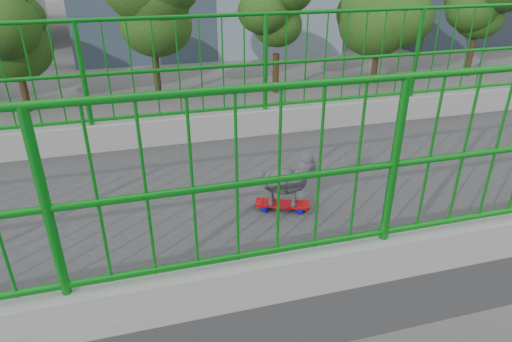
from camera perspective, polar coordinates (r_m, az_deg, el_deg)
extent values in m
cube|color=black|center=(19.05, -21.10, -3.82)|extent=(18.00, 90.00, 0.02)
cylinder|color=black|center=(31.06, -27.41, 9.20)|extent=(0.44, 0.44, 2.73)
ellipsoid|color=#1E3E11|center=(30.43, -28.67, 14.82)|extent=(4.20, 4.20, 3.57)
cylinder|color=black|center=(30.77, -12.47, 11.53)|extent=(0.44, 0.44, 2.87)
ellipsoid|color=#1E3E11|center=(30.11, -13.12, 17.76)|extent=(4.60, 4.60, 3.91)
cylinder|color=black|center=(31.64, 2.52, 12.32)|extent=(0.44, 0.44, 2.66)
ellipsoid|color=#1E3E11|center=(31.04, 2.63, 17.75)|extent=(4.00, 4.00, 3.40)
cylinder|color=black|center=(35.43, 14.92, 13.31)|extent=(0.44, 0.44, 3.01)
ellipsoid|color=#1E3E11|center=(34.84, 15.65, 19.11)|extent=(5.00, 5.00, 4.25)
cylinder|color=black|center=(39.72, 25.54, 12.84)|extent=(0.44, 0.44, 2.77)
ellipsoid|color=#1E3E11|center=(39.22, 26.50, 17.42)|extent=(4.40, 4.40, 3.74)
cube|color=red|center=(3.91, 3.39, -4.19)|extent=(0.30, 0.49, 0.02)
cube|color=#99999E|center=(3.93, 1.19, -4.30)|extent=(0.09, 0.06, 0.02)
cylinder|color=#0A07A5|center=(3.98, 1.27, -3.98)|extent=(0.04, 0.06, 0.05)
sphere|color=yellow|center=(3.98, 1.27, -3.98)|extent=(0.02, 0.02, 0.02)
cylinder|color=#0A07A5|center=(3.88, 1.10, -4.87)|extent=(0.04, 0.06, 0.05)
sphere|color=yellow|center=(3.88, 1.10, -4.87)|extent=(0.02, 0.02, 0.02)
cube|color=#99999E|center=(3.92, 5.58, -4.53)|extent=(0.09, 0.06, 0.02)
cylinder|color=#0A07A5|center=(3.97, 5.59, -4.20)|extent=(0.04, 0.06, 0.05)
sphere|color=yellow|center=(3.97, 5.59, -4.20)|extent=(0.02, 0.02, 0.02)
cylinder|color=#0A07A5|center=(3.87, 5.55, -5.11)|extent=(0.04, 0.06, 0.05)
sphere|color=yellow|center=(3.87, 5.55, -5.11)|extent=(0.02, 0.02, 0.02)
ellipsoid|color=#262429|center=(3.80, 3.47, -1.30)|extent=(0.33, 0.40, 0.23)
sphere|color=#262429|center=(3.73, 6.49, 0.57)|extent=(0.15, 0.15, 0.15)
sphere|color=black|center=(3.74, 8.03, 0.22)|extent=(0.03, 0.03, 0.03)
sphere|color=#262429|center=(3.79, 0.66, -0.57)|extent=(0.08, 0.08, 0.08)
cylinder|color=#262429|center=(3.91, 4.88, -2.90)|extent=(0.03, 0.03, 0.14)
cylinder|color=#262429|center=(3.83, 4.83, -3.62)|extent=(0.03, 0.03, 0.14)
cylinder|color=#262429|center=(3.92, 2.04, -2.75)|extent=(0.03, 0.03, 0.14)
cylinder|color=#262429|center=(3.83, 1.92, -3.47)|extent=(0.03, 0.03, 0.14)
imported|color=silver|center=(23.28, 11.70, 4.80)|extent=(1.87, 4.60, 1.34)
imported|color=#B71907|center=(25.22, 4.32, 7.21)|extent=(1.81, 4.49, 1.53)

